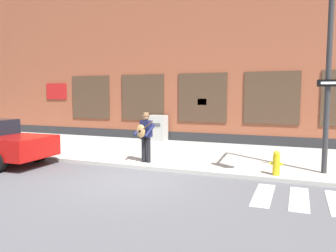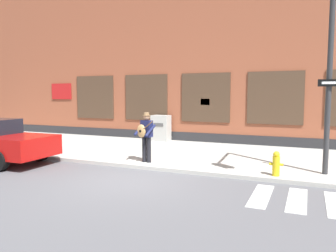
{
  "view_description": "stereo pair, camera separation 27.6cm",
  "coord_description": "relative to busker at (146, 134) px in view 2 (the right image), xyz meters",
  "views": [
    {
      "loc": [
        4.31,
        -8.01,
        2.4
      ],
      "look_at": [
        0.49,
        1.53,
        1.41
      ],
      "focal_mm": 35.0,
      "sensor_mm": 36.0,
      "label": 1
    },
    {
      "loc": [
        4.57,
        -7.9,
        2.4
      ],
      "look_at": [
        0.49,
        1.53,
        1.41
      ],
      "focal_mm": 35.0,
      "sensor_mm": 36.0,
      "label": 2
    }
  ],
  "objects": [
    {
      "name": "ground_plane",
      "position": [
        0.45,
        -1.8,
        -1.08
      ],
      "size": [
        160.0,
        160.0,
        0.0
      ],
      "primitive_type": "plane",
      "color": "#56565B"
    },
    {
      "name": "sidewalk",
      "position": [
        0.45,
        2.4,
        -1.02
      ],
      "size": [
        28.0,
        5.93,
        0.12
      ],
      "color": "#ADAAA3",
      "rests_on": "ground"
    },
    {
      "name": "building_backdrop",
      "position": [
        0.44,
        7.36,
        3.45
      ],
      "size": [
        28.0,
        4.06,
        9.07
      ],
      "color": "brown",
      "rests_on": "ground"
    },
    {
      "name": "busker",
      "position": [
        0.0,
        0.0,
        0.0
      ],
      "size": [
        0.72,
        0.62,
        1.68
      ],
      "color": "black",
      "rests_on": "sidewalk"
    },
    {
      "name": "traffic_light",
      "position": [
        5.55,
        -0.31,
        2.9
      ],
      "size": [
        0.6,
        2.52,
        5.69
      ],
      "color": "#2D2D30",
      "rests_on": "sidewalk"
    },
    {
      "name": "utility_box",
      "position": [
        -1.69,
        4.91,
        -0.33
      ],
      "size": [
        0.87,
        0.63,
        1.26
      ],
      "color": "#ADADA8",
      "rests_on": "sidewalk"
    },
    {
      "name": "fire_hydrant",
      "position": [
        4.22,
        -0.22,
        -0.61
      ],
      "size": [
        0.38,
        0.2,
        0.7
      ],
      "color": "gold",
      "rests_on": "sidewalk"
    }
  ]
}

